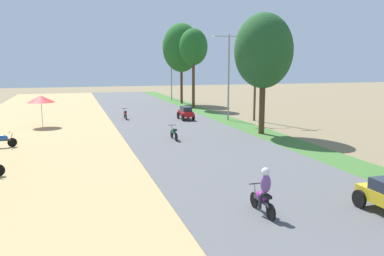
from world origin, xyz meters
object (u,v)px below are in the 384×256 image
object	(u,v)px
parked_motorbike_fifth	(2,140)
median_tree_second	(264,51)
car_sedan_red	(186,112)
vendor_umbrella	(41,99)
median_tree_third	(193,47)
motorbike_ahead_second	(263,192)
median_tree_fourth	(181,48)
streetlamp_far	(171,66)
motorbike_ahead_fourth	(125,114)
motorbike_ahead_third	(174,132)
utility_pole_near	(255,68)
streetlamp_mid	(229,71)

from	to	relation	value
parked_motorbike_fifth	median_tree_second	distance (m)	18.31
car_sedan_red	vendor_umbrella	bearing A→B (deg)	-178.30
median_tree_third	motorbike_ahead_second	world-z (taller)	median_tree_third
median_tree_fourth	vendor_umbrella	bearing A→B (deg)	-136.36
median_tree_second	parked_motorbike_fifth	bearing A→B (deg)	179.63
streetlamp_far	motorbike_ahead_fourth	distance (m)	20.68
parked_motorbike_fifth	median_tree_fourth	distance (m)	30.10
vendor_umbrella	median_tree_fourth	size ratio (longest dim) A/B	0.25
vendor_umbrella	motorbike_ahead_second	xyz separation A→B (m)	(8.45, -22.69, -1.45)
median_tree_second	median_tree_fourth	xyz separation A→B (m)	(0.35, 23.45, 1.12)
motorbike_ahead_third	utility_pole_near	bearing A→B (deg)	37.39
utility_pole_near	motorbike_ahead_second	xyz separation A→B (m)	(-9.79, -21.11, -3.89)
parked_motorbike_fifth	utility_pole_near	xyz separation A→B (m)	(20.07, 6.51, 4.20)
streetlamp_far	motorbike_ahead_third	bearing A→B (deg)	-103.64
parked_motorbike_fifth	utility_pole_near	distance (m)	21.51
vendor_umbrella	car_sedan_red	xyz separation A→B (m)	(12.30, 0.37, -1.57)
median_tree_second	median_tree_fourth	world-z (taller)	median_tree_fourth
median_tree_fourth	motorbike_ahead_fourth	bearing A→B (deg)	-124.78
motorbike_ahead_second	motorbike_ahead_fourth	distance (m)	25.11
streetlamp_mid	median_tree_fourth	bearing A→B (deg)	89.94
parked_motorbike_fifth	car_sedan_red	size ratio (longest dim) A/B	0.80
median_tree_fourth	parked_motorbike_fifth	bearing A→B (deg)	-127.37
parked_motorbike_fifth	motorbike_ahead_second	world-z (taller)	motorbike_ahead_second
vendor_umbrella	median_tree_second	bearing A→B (deg)	-27.66
median_tree_third	motorbike_ahead_second	bearing A→B (deg)	-102.95
median_tree_fourth	motorbike_ahead_second	bearing A→B (deg)	-101.25
median_tree_third	car_sedan_red	world-z (taller)	median_tree_third
vendor_umbrella	motorbike_ahead_third	distance (m)	12.57
median_tree_second	median_tree_third	xyz separation A→B (m)	(0.25, 17.90, 0.96)
median_tree_third	streetlamp_mid	world-z (taller)	median_tree_third
motorbike_ahead_third	streetlamp_mid	bearing A→B (deg)	47.99
parked_motorbike_fifth	streetlamp_far	size ratio (longest dim) A/B	0.22
median_tree_third	median_tree_fourth	xyz separation A→B (m)	(0.10, 5.56, 0.16)
median_tree_third	streetlamp_far	bearing A→B (deg)	89.55
motorbike_ahead_second	median_tree_second	bearing A→B (deg)	63.59
streetlamp_far	utility_pole_near	xyz separation A→B (m)	(2.26, -22.13, -0.01)
median_tree_second	median_tree_fourth	size ratio (longest dim) A/B	0.85
motorbike_ahead_third	median_tree_third	bearing A→B (deg)	69.15
median_tree_third	utility_pole_near	size ratio (longest dim) A/B	0.99
motorbike_ahead_second	median_tree_third	bearing A→B (deg)	77.05
median_tree_fourth	streetlamp_mid	bearing A→B (deg)	-90.06
parked_motorbike_fifth	streetlamp_mid	distance (m)	19.62
car_sedan_red	motorbike_ahead_second	xyz separation A→B (m)	(-3.85, -23.06, 0.11)
streetlamp_far	motorbike_ahead_third	size ratio (longest dim) A/B	4.55
streetlamp_far	parked_motorbike_fifth	bearing A→B (deg)	-121.87
streetlamp_far	motorbike_ahead_third	world-z (taller)	streetlamp_far
vendor_umbrella	utility_pole_near	distance (m)	18.47
car_sedan_red	streetlamp_mid	bearing A→B (deg)	-18.31
utility_pole_near	streetlamp_mid	bearing A→B (deg)	162.19
utility_pole_near	streetlamp_far	bearing A→B (deg)	95.84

